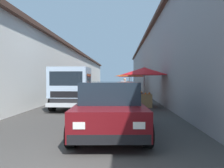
{
  "coord_description": "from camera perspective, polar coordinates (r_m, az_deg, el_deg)",
  "views": [
    {
      "loc": [
        -2.92,
        -1.1,
        1.54
      ],
      "look_at": [
        12.71,
        -0.34,
        1.16
      ],
      "focal_mm": 33.59,
      "sensor_mm": 36.0,
      "label": 1
    }
  ],
  "objects": [
    {
      "name": "ground",
      "position": [
        16.53,
        -1.06,
        -3.95
      ],
      "size": [
        90.0,
        90.0,
        0.0
      ],
      "primitive_type": "plane",
      "color": "#3D3A38"
    },
    {
      "name": "building_left_whitewash",
      "position": [
        20.35,
        -20.56,
        3.24
      ],
      "size": [
        49.8,
        7.5,
        4.44
      ],
      "color": "silver",
      "rests_on": "ground"
    },
    {
      "name": "building_right_concrete",
      "position": [
        19.62,
        20.19,
        5.29
      ],
      "size": [
        49.8,
        7.5,
        5.79
      ],
      "color": "gray",
      "rests_on": "ground"
    },
    {
      "name": "fruit_stall_far_left",
      "position": [
        22.62,
        5.15,
        2.14
      ],
      "size": [
        2.76,
        2.76,
        2.34
      ],
      "color": "#9E9EA3",
      "rests_on": "ground"
    },
    {
      "name": "fruit_stall_near_right",
      "position": [
        11.74,
        8.77,
        2.55
      ],
      "size": [
        2.68,
        2.68,
        2.26
      ],
      "color": "#9E9EA3",
      "rests_on": "ground"
    },
    {
      "name": "fruit_stall_far_right",
      "position": [
        19.42,
        4.71,
        2.07
      ],
      "size": [
        2.8,
        2.8,
        2.2
      ],
      "color": "#9E9EA3",
      "rests_on": "ground"
    },
    {
      "name": "hatchback_car",
      "position": [
        6.08,
        -0.65,
        -6.17
      ],
      "size": [
        3.99,
        2.09,
        1.45
      ],
      "color": "#600F14",
      "rests_on": "ground"
    },
    {
      "name": "delivery_truck",
      "position": [
        10.75,
        -10.31,
        -1.29
      ],
      "size": [
        4.95,
        2.03,
        2.08
      ],
      "color": "black",
      "rests_on": "ground"
    },
    {
      "name": "vendor_by_crates",
      "position": [
        16.9,
        3.51,
        -0.69
      ],
      "size": [
        0.27,
        0.64,
        1.61
      ],
      "color": "#232328",
      "rests_on": "ground"
    },
    {
      "name": "parked_scooter",
      "position": [
        14.31,
        -9.5,
        -3.0
      ],
      "size": [
        1.68,
        0.52,
        1.14
      ],
      "color": "black",
      "rests_on": "ground"
    }
  ]
}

